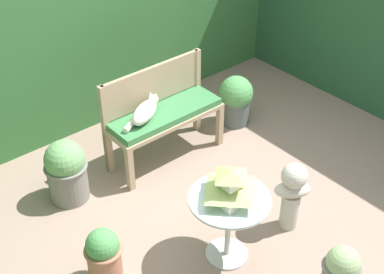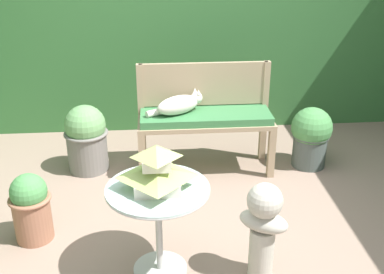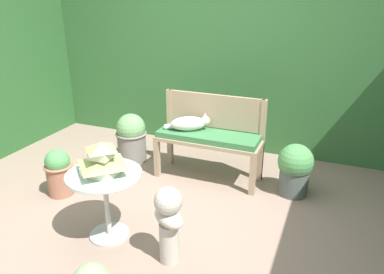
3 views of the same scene
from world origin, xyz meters
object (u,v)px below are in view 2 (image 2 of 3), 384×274
(patio_table, at_px, (158,207))
(potted_plant_patio_mid, at_px, (31,207))
(potted_plant_table_far, at_px, (311,136))
(cat, at_px, (179,105))
(potted_plant_path_edge, at_px, (86,138))
(garden_bench, at_px, (206,122))
(pagoda_birdhouse, at_px, (157,170))
(garden_bust, at_px, (263,224))

(patio_table, height_order, potted_plant_patio_mid, patio_table)
(potted_plant_patio_mid, xyz_separation_m, potted_plant_table_far, (2.33, 0.96, 0.04))
(cat, xyz_separation_m, potted_plant_path_edge, (-0.84, 0.09, -0.33))
(potted_plant_path_edge, relative_size, potted_plant_table_far, 1.09)
(garden_bench, relative_size, patio_table, 1.86)
(cat, xyz_separation_m, potted_plant_table_far, (1.22, -0.00, -0.34))
(pagoda_birdhouse, xyz_separation_m, garden_bust, (0.65, -0.10, -0.36))
(patio_table, xyz_separation_m, garden_bust, (0.65, -0.10, -0.10))
(potted_plant_patio_mid, bearing_deg, pagoda_birdhouse, -25.46)
(potted_plant_patio_mid, height_order, potted_plant_path_edge, potted_plant_path_edge)
(patio_table, bearing_deg, garden_bench, 72.11)
(cat, height_order, potted_plant_patio_mid, cat)
(potted_plant_path_edge, height_order, potted_plant_table_far, potted_plant_path_edge)
(pagoda_birdhouse, height_order, garden_bust, pagoda_birdhouse)
(potted_plant_patio_mid, relative_size, potted_plant_table_far, 0.90)
(potted_plant_patio_mid, height_order, potted_plant_table_far, potted_plant_table_far)
(potted_plant_patio_mid, bearing_deg, potted_plant_path_edge, 75.45)
(garden_bust, height_order, potted_plant_table_far, garden_bust)
(pagoda_birdhouse, xyz_separation_m, potted_plant_table_far, (1.43, 1.39, -0.45))
(pagoda_birdhouse, height_order, potted_plant_path_edge, pagoda_birdhouse)
(cat, relative_size, patio_table, 0.79)
(cat, bearing_deg, potted_plant_patio_mid, -167.74)
(garden_bust, bearing_deg, patio_table, -155.93)
(cat, bearing_deg, garden_bust, -101.99)
(cat, xyz_separation_m, pagoda_birdhouse, (-0.21, -1.39, 0.11))
(patio_table, distance_m, potted_plant_table_far, 2.00)
(patio_table, xyz_separation_m, potted_plant_patio_mid, (-0.90, 0.43, -0.23))
(garden_bust, bearing_deg, cat, 139.16)
(garden_bench, xyz_separation_m, patio_table, (-0.45, -1.38, 0.02))
(garden_bench, height_order, pagoda_birdhouse, pagoda_birdhouse)
(cat, height_order, potted_plant_path_edge, cat)
(patio_table, bearing_deg, cat, 81.47)
(patio_table, height_order, pagoda_birdhouse, pagoda_birdhouse)
(patio_table, distance_m, garden_bust, 0.66)
(potted_plant_patio_mid, distance_m, potted_plant_path_edge, 1.08)
(garden_bench, xyz_separation_m, potted_plant_path_edge, (-1.08, 0.09, -0.16))
(garden_bench, xyz_separation_m, potted_plant_patio_mid, (-1.35, -0.95, -0.21))
(cat, relative_size, garden_bust, 0.76)
(potted_plant_path_edge, bearing_deg, patio_table, -66.86)
(cat, distance_m, patio_table, 1.41)
(cat, relative_size, potted_plant_table_far, 0.89)
(pagoda_birdhouse, bearing_deg, potted_plant_patio_mid, 154.54)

